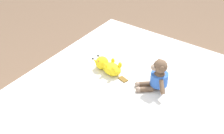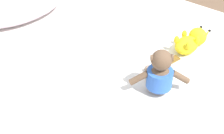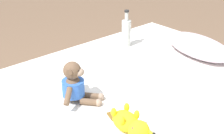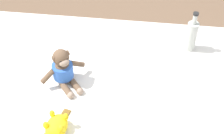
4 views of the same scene
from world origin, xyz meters
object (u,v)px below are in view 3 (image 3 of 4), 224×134
Objects in this scene: plush_yellow_creature at (131,125)px; glass_bottle at (126,32)px; pillow at (198,46)px; bed at (131,121)px; plush_monkey at (75,85)px.

plush_yellow_creature is 1.16× the size of glass_bottle.
plush_yellow_creature is at bearing -71.87° from pillow.
bed is 8.13× the size of plush_monkey.
pillow is 0.55m from glass_bottle.
glass_bottle reaches higher than plush_monkey.
bed is at bearing 134.36° from plush_yellow_creature.
bed is at bearing -85.87° from pillow.
glass_bottle is (-0.39, 0.75, 0.01)m from plush_monkey.
plush_monkey is 0.90× the size of glass_bottle.
glass_bottle is at bearing 117.37° from plush_monkey.
bed is 3.36× the size of pillow.
plush_monkey reaches higher than pillow.
glass_bottle is (-0.79, 0.71, 0.06)m from plush_yellow_creature.
pillow reaches higher than plush_yellow_creature.
glass_bottle is at bearing -146.87° from pillow.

